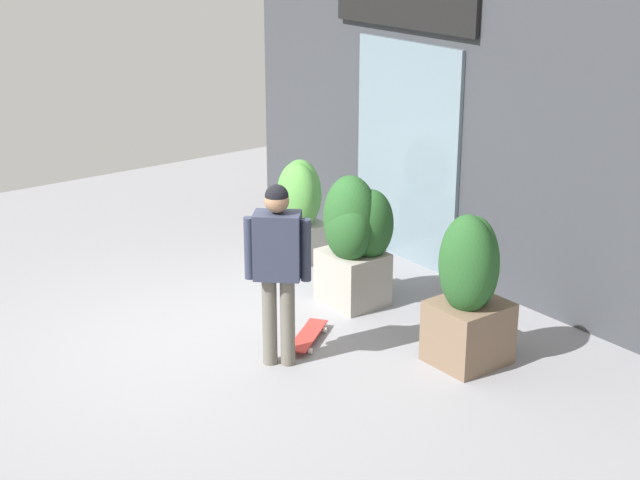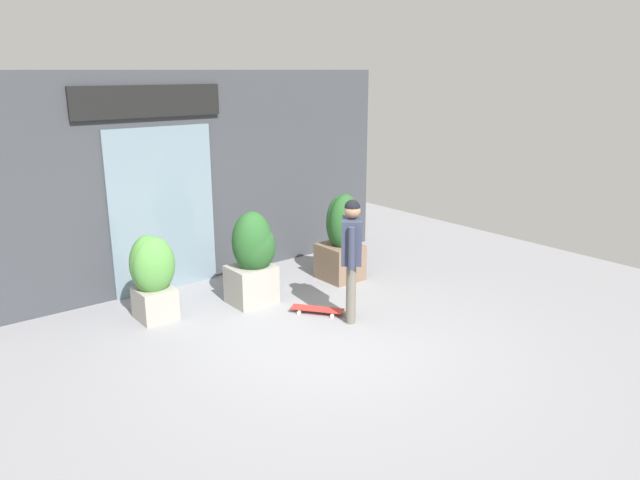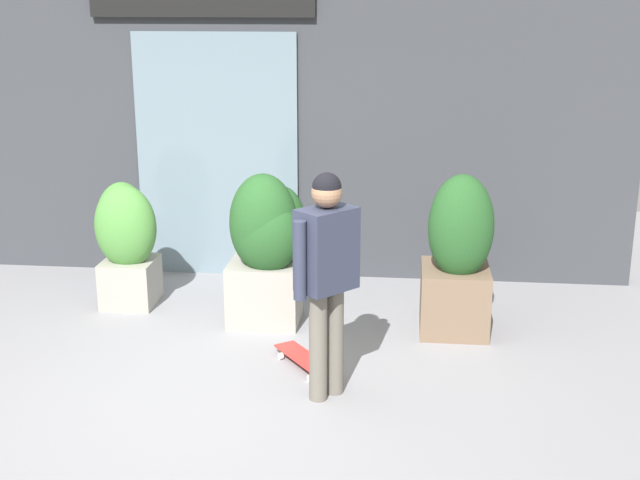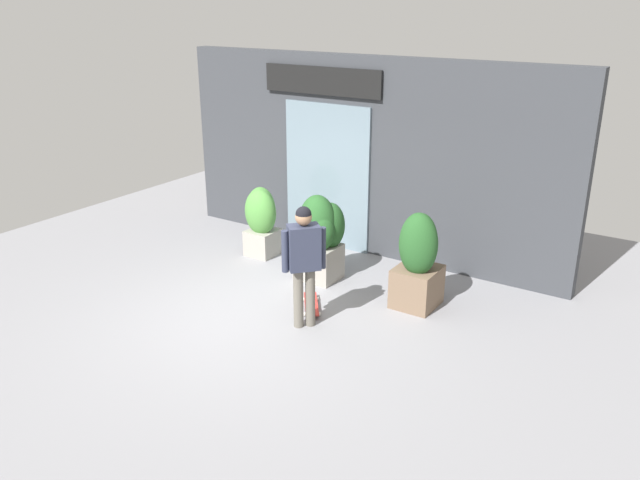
{
  "view_description": "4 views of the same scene",
  "coord_description": "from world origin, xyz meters",
  "px_view_note": "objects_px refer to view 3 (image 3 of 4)",
  "views": [
    {
      "loc": [
        7.22,
        -4.26,
        3.94
      ],
      "look_at": [
        0.62,
        0.69,
        1.03
      ],
      "focal_mm": 54.73,
      "sensor_mm": 36.0,
      "label": 1
    },
    {
      "loc": [
        -4.29,
        -5.43,
        3.26
      ],
      "look_at": [
        0.62,
        0.69,
        1.03
      ],
      "focal_mm": 33.72,
      "sensor_mm": 36.0,
      "label": 2
    },
    {
      "loc": [
        1.27,
        -5.43,
        2.82
      ],
      "look_at": [
        0.62,
        0.69,
        1.03
      ],
      "focal_mm": 47.47,
      "sensor_mm": 36.0,
      "label": 3
    },
    {
      "loc": [
        5.03,
        -6.05,
        4.08
      ],
      "look_at": [
        0.62,
        0.69,
        1.03
      ],
      "focal_mm": 35.9,
      "sensor_mm": 36.0,
      "label": 4
    }
  ],
  "objects_px": {
    "planter_box_left": "(126,238)",
    "planter_box_right": "(268,243)",
    "skateboard": "(306,360)",
    "planter_box_mid": "(458,253)",
    "skateboarder": "(327,264)"
  },
  "relations": [
    {
      "from": "planter_box_left",
      "to": "planter_box_right",
      "type": "xyz_separation_m",
      "value": [
        1.39,
        -0.32,
        0.09
      ]
    },
    {
      "from": "skateboard",
      "to": "planter_box_right",
      "type": "relative_size",
      "value": 0.51
    },
    {
      "from": "skateboard",
      "to": "planter_box_mid",
      "type": "distance_m",
      "value": 1.62
    },
    {
      "from": "skateboard",
      "to": "planter_box_mid",
      "type": "bearing_deg",
      "value": -90.36
    },
    {
      "from": "skateboard",
      "to": "planter_box_right",
      "type": "bearing_deg",
      "value": -10.79
    },
    {
      "from": "planter_box_right",
      "to": "planter_box_mid",
      "type": "distance_m",
      "value": 1.64
    },
    {
      "from": "skateboard",
      "to": "planter_box_left",
      "type": "xyz_separation_m",
      "value": [
        -1.83,
        1.23,
        0.59
      ]
    },
    {
      "from": "planter_box_mid",
      "to": "planter_box_left",
      "type": "bearing_deg",
      "value": 173.44
    },
    {
      "from": "skateboard",
      "to": "planter_box_mid",
      "type": "height_order",
      "value": "planter_box_mid"
    },
    {
      "from": "skateboard",
      "to": "planter_box_right",
      "type": "height_order",
      "value": "planter_box_right"
    },
    {
      "from": "skateboarder",
      "to": "skateboard",
      "type": "bearing_deg",
      "value": -23.66
    },
    {
      "from": "skateboarder",
      "to": "planter_box_left",
      "type": "bearing_deg",
      "value": 2.74
    },
    {
      "from": "skateboard",
      "to": "planter_box_right",
      "type": "distance_m",
      "value": 1.21
    },
    {
      "from": "skateboard",
      "to": "skateboarder",
      "type": "bearing_deg",
      "value": 167.14
    },
    {
      "from": "skateboarder",
      "to": "planter_box_mid",
      "type": "bearing_deg",
      "value": -83.82
    }
  ]
}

